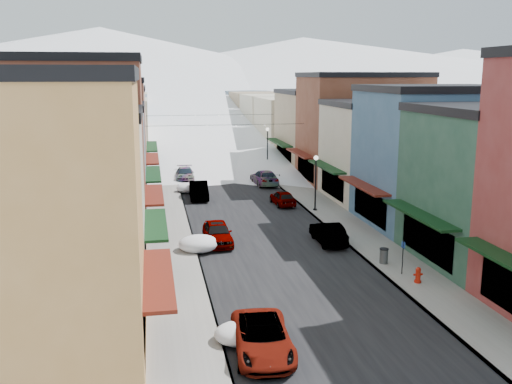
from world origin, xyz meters
name	(u,v)px	position (x,y,z in m)	size (l,w,h in m)	color
ground	(371,383)	(0.00, 0.00, 0.00)	(600.00, 600.00, 0.00)	gray
road	(208,158)	(0.00, 60.00, 0.01)	(10.00, 160.00, 0.01)	black
sidewalk_left	(160,158)	(-6.60, 60.00, 0.07)	(3.20, 160.00, 0.15)	gray
sidewalk_right	(255,156)	(6.60, 60.00, 0.07)	(3.20, 160.00, 0.15)	gray
curb_left	(171,158)	(-5.05, 60.00, 0.07)	(0.10, 160.00, 0.15)	slate
curb_right	(244,156)	(5.05, 60.00, 0.07)	(0.10, 160.00, 0.15)	slate
bldg_l_yellow	(6,222)	(-13.19, 4.00, 5.76)	(11.30, 8.70, 11.50)	tan
bldg_l_cream	(47,200)	(-13.19, 12.50, 4.76)	(11.30, 8.20, 9.50)	beige
bldg_l_brick_near	(58,152)	(-13.69, 20.50, 6.26)	(12.30, 8.20, 12.50)	brown
bldg_l_grayblue	(82,160)	(-13.19, 29.00, 4.51)	(11.30, 9.20, 9.00)	slate
bldg_l_brick_far	(81,136)	(-14.19, 38.00, 5.51)	(13.30, 9.20, 11.00)	brown
bldg_l_tan	(101,131)	(-13.19, 48.00, 5.01)	(11.30, 11.20, 10.00)	tan
bldg_r_green	(507,185)	(13.19, 12.00, 4.76)	(11.30, 9.20, 9.50)	#224836
bldg_r_blue	(435,156)	(13.19, 21.00, 5.26)	(11.30, 9.20, 10.50)	#365A7B
bldg_r_cream	(391,151)	(13.69, 30.00, 4.51)	(12.30, 9.20, 9.00)	beige
bldg_r_brick_far	(361,128)	(14.19, 39.00, 5.76)	(13.30, 9.20, 11.50)	brown
bldg_r_tan	(324,129)	(13.19, 49.00, 4.76)	(11.30, 11.20, 9.50)	#988363
distant_blocks	(194,117)	(0.00, 83.00, 4.00)	(34.00, 55.00, 8.00)	gray
mountain_ridge	(124,69)	(-19.47, 277.18, 14.36)	(670.00, 340.00, 34.00)	silver
overhead_cables	(218,119)	(0.00, 47.50, 6.20)	(16.40, 15.04, 0.04)	black
car_white_suv	(262,337)	(-3.51, 3.00, 0.70)	(2.31, 5.00, 1.39)	silver
car_silver_sedan	(217,233)	(-3.50, 18.76, 0.77)	(1.82, 4.53, 1.54)	gray
car_dark_hatch	(199,190)	(-3.50, 33.41, 0.78)	(1.65, 4.74, 1.56)	black
car_silver_wagon	(185,174)	(-4.19, 42.98, 0.70)	(1.95, 4.81, 1.39)	#93969B
car_green_sedan	(328,233)	(3.89, 17.53, 0.73)	(1.54, 4.41, 1.45)	black
car_gray_suv	(283,198)	(3.50, 29.38, 0.67)	(1.58, 3.92, 1.33)	#999EA2
car_black_sedan	(264,178)	(3.80, 38.98, 0.77)	(2.16, 5.31, 1.54)	black
car_lane_silver	(203,158)	(-1.17, 55.02, 0.66)	(1.57, 3.89, 1.33)	#999BA1
car_lane_white	(213,149)	(1.13, 63.51, 0.72)	(2.37, 5.15, 1.43)	silver
fire_hydrant	(418,275)	(6.30, 9.07, 0.55)	(0.51, 0.39, 0.87)	#B61A09
parking_sign	(403,254)	(6.03, 10.49, 1.31)	(0.11, 0.26, 1.99)	black
trash_can	(384,256)	(5.76, 12.47, 0.62)	(0.54, 0.54, 0.92)	#4F5254
streetlamp_near	(316,176)	(5.60, 26.47, 3.04)	(0.38, 0.38, 4.59)	black
streetlamp_far	(267,143)	(6.01, 48.20, 3.27)	(0.41, 0.41, 4.95)	black
snow_pile_near	(239,333)	(-4.28, 4.14, 0.44)	(2.15, 2.53, 0.91)	white
snow_pile_mid	(199,244)	(-4.88, 17.26, 0.53)	(2.62, 2.82, 1.11)	white
snow_pile_far	(188,188)	(-4.28, 36.37, 0.46)	(2.26, 2.59, 0.95)	white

